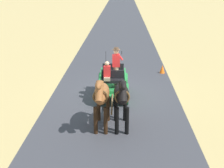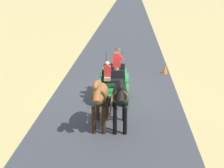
# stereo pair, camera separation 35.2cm
# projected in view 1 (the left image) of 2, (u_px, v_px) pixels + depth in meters

# --- Properties ---
(ground_plane) EXTENTS (200.00, 200.00, 0.00)m
(ground_plane) POSITION_uv_depth(u_px,v_px,m) (114.00, 94.00, 14.81)
(ground_plane) COLOR tan
(road_surface) EXTENTS (6.08, 160.00, 0.01)m
(road_surface) POSITION_uv_depth(u_px,v_px,m) (114.00, 94.00, 14.81)
(road_surface) COLOR #38383D
(road_surface) RESTS_ON ground
(horse_drawn_carriage) EXTENTS (1.45, 4.51, 2.50)m
(horse_drawn_carriage) POSITION_uv_depth(u_px,v_px,m) (113.00, 82.00, 14.10)
(horse_drawn_carriage) COLOR #1E7233
(horse_drawn_carriage) RESTS_ON ground
(horse_near_side) EXTENTS (0.65, 2.13, 2.21)m
(horse_near_side) POSITION_uv_depth(u_px,v_px,m) (121.00, 96.00, 11.07)
(horse_near_side) COLOR black
(horse_near_side) RESTS_ON ground
(horse_off_side) EXTENTS (0.60, 2.13, 2.21)m
(horse_off_side) POSITION_uv_depth(u_px,v_px,m) (101.00, 96.00, 11.09)
(horse_off_side) COLOR brown
(horse_off_side) RESTS_ON ground
(traffic_cone) EXTENTS (0.32, 0.32, 0.50)m
(traffic_cone) POSITION_uv_depth(u_px,v_px,m) (162.00, 69.00, 17.99)
(traffic_cone) COLOR orange
(traffic_cone) RESTS_ON ground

